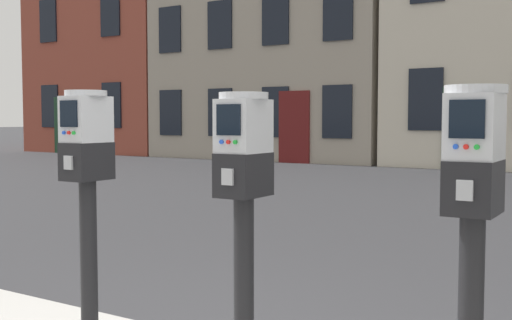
% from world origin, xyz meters
% --- Properties ---
extents(parking_meter_near_kerb, '(0.22, 0.25, 1.31)m').
position_xyz_m(parking_meter_near_kerb, '(-0.62, -0.16, 1.04)').
color(parking_meter_near_kerb, black).
rests_on(parking_meter_near_kerb, sidewalk_slab).
extents(parking_meter_twin_adjacent, '(0.22, 0.25, 1.28)m').
position_xyz_m(parking_meter_twin_adjacent, '(0.37, -0.16, 1.02)').
color(parking_meter_twin_adjacent, black).
rests_on(parking_meter_twin_adjacent, sidewalk_slab).
extents(parking_meter_end_of_row, '(0.22, 0.25, 1.28)m').
position_xyz_m(parking_meter_end_of_row, '(1.35, -0.16, 1.03)').
color(parking_meter_end_of_row, black).
rests_on(parking_meter_end_of_row, sidewalk_slab).
extents(townhouse_grey_stucco, '(6.52, 6.89, 9.62)m').
position_xyz_m(townhouse_grey_stucco, '(-16.21, 17.18, 4.81)').
color(townhouse_grey_stucco, brown).
rests_on(townhouse_grey_stucco, ground_plane).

